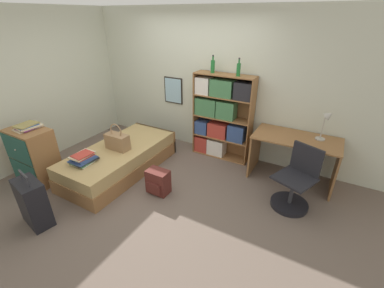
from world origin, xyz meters
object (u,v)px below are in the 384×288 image
(suitcase, at_px, (33,203))
(backpack, at_px, (158,182))
(magazine_pile_on_dresser, at_px, (28,126))
(handbag, at_px, (117,141))
(bottle_green, at_px, (213,66))
(bottle_brown, at_px, (239,69))
(desk_chair, at_px, (294,188))
(dresser, at_px, (34,156))
(bookcase, at_px, (219,116))
(desk, at_px, (294,151))
(bed, at_px, (121,159))
(book_stack_on_bed, at_px, (83,158))
(desk_lamp, at_px, (327,120))

(suitcase, bearing_deg, backpack, 52.72)
(suitcase, xyz_separation_m, magazine_pile_on_dresser, (-0.91, 0.65, 0.62))
(handbag, relative_size, bottle_green, 1.52)
(handbag, height_order, bottle_brown, bottle_brown)
(backpack, bearing_deg, desk_chair, 20.92)
(bottle_green, bearing_deg, dresser, -132.07)
(dresser, bearing_deg, backpack, 20.21)
(magazine_pile_on_dresser, bearing_deg, dresser, -74.05)
(bookcase, distance_m, desk, 1.42)
(magazine_pile_on_dresser, bearing_deg, bookcase, 44.75)
(bed, bearing_deg, backpack, -12.19)
(book_stack_on_bed, bearing_deg, handbag, 77.72)
(bottle_green, distance_m, desk_lamp, 1.98)
(handbag, relative_size, desk_chair, 0.50)
(bookcase, bearing_deg, desk_lamp, -2.16)
(book_stack_on_bed, distance_m, bottle_brown, 2.78)
(backpack, bearing_deg, bottle_brown, 68.15)
(desk, bearing_deg, magazine_pile_on_dresser, -150.79)
(magazine_pile_on_dresser, bearing_deg, desk_lamp, 28.30)
(bed, relative_size, book_stack_on_bed, 5.27)
(book_stack_on_bed, bearing_deg, desk_chair, 21.57)
(magazine_pile_on_dresser, bearing_deg, desk, 29.21)
(suitcase, relative_size, dresser, 0.84)
(desk, bearing_deg, book_stack_on_bed, -146.68)
(suitcase, height_order, magazine_pile_on_dresser, magazine_pile_on_dresser)
(desk_lamp, relative_size, backpack, 1.26)
(backpack, bearing_deg, bed, 167.81)
(magazine_pile_on_dresser, xyz_separation_m, bottle_green, (2.02, 2.18, 0.73))
(book_stack_on_bed, xyz_separation_m, backpack, (1.04, 0.43, -0.33))
(book_stack_on_bed, relative_size, backpack, 1.02)
(desk_lamp, bearing_deg, bed, -156.89)
(bookcase, height_order, desk_chair, bookcase)
(magazine_pile_on_dresser, relative_size, bottle_brown, 1.32)
(bed, bearing_deg, desk_lamp, 23.11)
(bottle_green, xyz_separation_m, desk_chair, (1.70, -0.83, -1.38))
(bottle_brown, relative_size, desk_chair, 0.32)
(bottle_green, distance_m, bottle_brown, 0.47)
(desk, relative_size, backpack, 3.39)
(bookcase, relative_size, bottle_green, 5.28)
(handbag, distance_m, backpack, 1.00)
(handbag, distance_m, book_stack_on_bed, 0.61)
(handbag, distance_m, magazine_pile_on_dresser, 1.32)
(handbag, bearing_deg, backpack, -9.67)
(bookcase, bearing_deg, bed, -132.88)
(book_stack_on_bed, distance_m, bottle_green, 2.56)
(bed, height_order, suitcase, suitcase)
(bookcase, xyz_separation_m, desk_chair, (1.53, -0.83, -0.52))
(suitcase, relative_size, desk_lamp, 1.59)
(suitcase, xyz_separation_m, dresser, (-0.89, 0.60, 0.13))
(book_stack_on_bed, relative_size, desk_lamp, 0.81)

